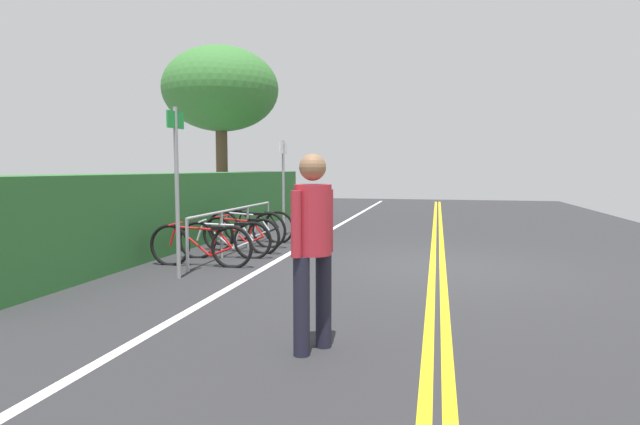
% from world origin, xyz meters
% --- Properties ---
extents(ground_plane, '(37.24, 11.55, 0.05)m').
position_xyz_m(ground_plane, '(0.00, 0.00, -0.03)').
color(ground_plane, '#2B2B2D').
extents(centre_line_yellow_inner, '(33.51, 0.10, 0.00)m').
position_xyz_m(centre_line_yellow_inner, '(0.00, -0.08, 0.00)').
color(centre_line_yellow_inner, gold).
rests_on(centre_line_yellow_inner, ground_plane).
extents(centre_line_yellow_outer, '(33.51, 0.10, 0.00)m').
position_xyz_m(centre_line_yellow_outer, '(0.00, 0.08, 0.00)').
color(centre_line_yellow_outer, gold).
rests_on(centre_line_yellow_outer, ground_plane).
extents(bike_lane_stripe_white, '(33.51, 0.12, 0.00)m').
position_xyz_m(bike_lane_stripe_white, '(0.00, 2.69, 0.00)').
color(bike_lane_stripe_white, white).
rests_on(bike_lane_stripe_white, ground_plane).
extents(bike_rack, '(3.90, 0.05, 0.84)m').
position_xyz_m(bike_rack, '(0.62, 3.74, 0.60)').
color(bike_rack, '#9EA0A5').
rests_on(bike_rack, ground_plane).
extents(bicycle_0, '(0.46, 1.77, 0.73)m').
position_xyz_m(bicycle_0, '(-0.86, 3.74, 0.34)').
color(bicycle_0, black).
rests_on(bicycle_0, ground_plane).
extents(bicycle_1, '(0.47, 1.65, 0.70)m').
position_xyz_m(bicycle_1, '(-0.06, 3.66, 0.33)').
color(bicycle_1, black).
rests_on(bicycle_1, ground_plane).
extents(bicycle_2, '(0.46, 1.67, 0.71)m').
position_xyz_m(bicycle_2, '(0.65, 3.65, 0.33)').
color(bicycle_2, black).
rests_on(bicycle_2, ground_plane).
extents(bicycle_3, '(0.46, 1.77, 0.77)m').
position_xyz_m(bicycle_3, '(1.35, 3.81, 0.36)').
color(bicycle_3, black).
rests_on(bicycle_3, ground_plane).
extents(bicycle_4, '(0.46, 1.67, 0.73)m').
position_xyz_m(bicycle_4, '(2.03, 3.80, 0.34)').
color(bicycle_4, black).
rests_on(bicycle_4, ground_plane).
extents(pedestrian, '(0.44, 0.32, 1.70)m').
position_xyz_m(pedestrian, '(-4.23, 1.05, 0.98)').
color(pedestrian, '#1E1E2D').
rests_on(pedestrian, ground_plane).
extents(sign_post_near, '(0.36, 0.08, 2.44)m').
position_xyz_m(sign_post_near, '(-1.76, 3.64, 1.46)').
color(sign_post_near, gray).
rests_on(sign_post_near, ground_plane).
extents(sign_post_far, '(0.36, 0.08, 2.22)m').
position_xyz_m(sign_post_far, '(3.03, 3.52, 1.34)').
color(sign_post_far, gray).
rests_on(sign_post_far, ground_plane).
extents(hedge_backdrop, '(12.85, 1.27, 1.49)m').
position_xyz_m(hedge_backdrop, '(2.12, 5.40, 0.74)').
color(hedge_backdrop, '#2D6B30').
rests_on(hedge_backdrop, ground_plane).
extents(tree_mid, '(3.53, 3.53, 5.29)m').
position_xyz_m(tree_mid, '(6.48, 6.55, 3.98)').
color(tree_mid, brown).
rests_on(tree_mid, ground_plane).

